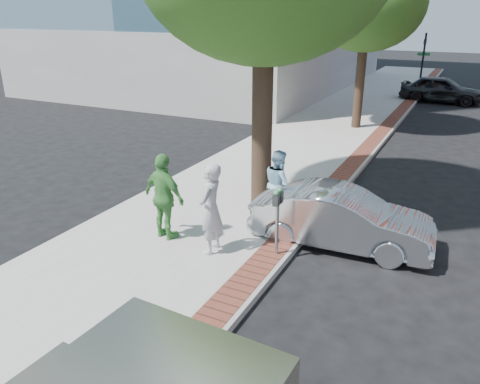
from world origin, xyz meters
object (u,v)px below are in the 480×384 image
Objects in this scene: sedan_silver at (341,218)px; person_officer at (279,183)px; person_green at (164,197)px; parking_meter at (278,208)px; bg_car at (441,89)px; person_gray at (211,209)px.

person_officer is at bearing 67.35° from sedan_silver.
person_green reaches higher than person_officer.
parking_meter is 0.33× the size of bg_car.
person_green reaches higher than parking_meter.
person_gray is 2.97m from sedan_silver.
person_officer is at bearing 111.49° from parking_meter.
person_gray reaches higher than sedan_silver.
sedan_silver is (1.02, 1.29, -0.54)m from parking_meter.
sedan_silver is at bearing -148.74° from person_officer.
sedan_silver is at bearing -178.45° from bg_car.
parking_meter is 1.39m from person_gray.
parking_meter is 21.46m from bg_car.
sedan_silver is at bearing -142.24° from person_green.
sedan_silver is (3.56, 1.69, -0.48)m from person_green.
person_officer is (0.54, 2.42, -0.14)m from person_gray.
bg_car is (3.95, 21.80, -0.37)m from person_green.
person_gray is at bearing -172.47° from person_green.
sedan_silver is at bearing 51.67° from parking_meter.
person_green is at bearing 172.38° from bg_car.
sedan_silver is 0.89× the size of bg_car.
parking_meter is 2.57m from person_green.
person_gray is 22.08m from bg_car.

